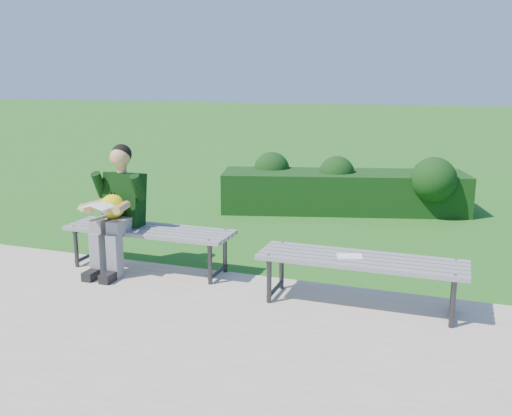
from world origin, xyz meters
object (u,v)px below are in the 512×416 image
object	(u,v)px
bench_right	(361,264)
paper_sheet	(350,256)
hedge	(347,188)
seated_boy	(117,205)
bench_left	(149,233)

from	to	relation	value
bench_right	paper_sheet	xyz separation A→B (m)	(-0.10, 0.00, 0.06)
hedge	seated_boy	xyz separation A→B (m)	(-1.72, -3.58, 0.35)
bench_left	bench_right	world-z (taller)	same
bench_right	seated_boy	distance (m)	2.58
bench_left	bench_right	distance (m)	2.27
seated_boy	paper_sheet	distance (m)	2.47
bench_left	bench_right	size ratio (longest dim) A/B	1.00
bench_right	seated_boy	xyz separation A→B (m)	(-2.55, 0.16, 0.30)
hedge	paper_sheet	world-z (taller)	hedge
hedge	bench_right	xyz separation A→B (m)	(0.83, -3.74, 0.05)
hedge	bench_right	world-z (taller)	hedge
hedge	bench_right	bearing A→B (deg)	-77.42
seated_boy	bench_right	bearing A→B (deg)	-3.62
bench_left	paper_sheet	distance (m)	2.17
seated_boy	bench_left	bearing A→B (deg)	17.73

